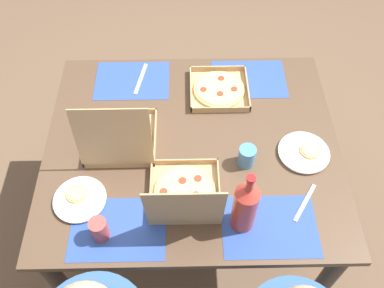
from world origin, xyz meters
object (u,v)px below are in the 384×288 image
pizza_box_corner_left (219,90)px  cup_clear_left (99,229)px  plate_far_left (80,199)px  pizza_box_edge_far (120,138)px  plate_middle (304,153)px  cup_spare (247,156)px  soda_bottle (245,206)px  pizza_box_center (185,195)px

pizza_box_corner_left → cup_clear_left: bearing=56.7°
plate_far_left → cup_clear_left: bearing=124.4°
pizza_box_edge_far → cup_clear_left: 0.42m
plate_middle → cup_spare: 0.26m
cup_spare → pizza_box_edge_far: bearing=-10.8°
pizza_box_edge_far → plate_far_left: bearing=62.1°
plate_middle → cup_clear_left: (0.82, 0.36, 0.04)m
soda_bottle → cup_spare: soda_bottle is taller
pizza_box_edge_far → soda_bottle: size_ratio=1.02×
pizza_box_edge_far → plate_far_left: size_ratio=1.59×
pizza_box_corner_left → plate_far_left: (0.58, 0.58, -0.00)m
soda_bottle → cup_clear_left: soda_bottle is taller
pizza_box_center → pizza_box_corner_left: pizza_box_center is taller
pizza_box_center → plate_middle: 0.55m
pizza_box_corner_left → cup_clear_left: 0.87m
cup_clear_left → plate_middle: bearing=-156.5°
pizza_box_center → pizza_box_edge_far: 0.39m
pizza_box_center → pizza_box_edge_far: size_ratio=0.98×
pizza_box_corner_left → plate_middle: pizza_box_corner_left is taller
plate_middle → pizza_box_center: bearing=23.1°
pizza_box_edge_far → plate_far_left: 0.31m
pizza_box_corner_left → pizza_box_center: bearing=74.2°
pizza_box_edge_far → pizza_box_corner_left: (-0.44, -0.31, -0.04)m
pizza_box_center → pizza_box_corner_left: 0.61m
plate_far_left → cup_clear_left: 0.19m
pizza_box_corner_left → plate_far_left: size_ratio=1.32×
pizza_box_center → plate_far_left: pizza_box_center is taller
plate_middle → plate_far_left: (0.92, 0.21, -0.00)m
soda_bottle → cup_clear_left: 0.53m
plate_far_left → cup_spare: (-0.67, -0.17, 0.04)m
plate_far_left → pizza_box_corner_left: bearing=-135.0°
plate_far_left → cup_clear_left: (-0.10, 0.15, 0.04)m
pizza_box_corner_left → soda_bottle: size_ratio=0.85×
cup_spare → cup_clear_left: (0.57, 0.32, 0.00)m
pizza_box_center → soda_bottle: 0.25m
pizza_box_center → pizza_box_edge_far: pizza_box_edge_far is taller
pizza_box_edge_far → soda_bottle: (-0.49, 0.37, 0.08)m
soda_bottle → plate_middle: bearing=-133.2°
cup_spare → soda_bottle: bearing=81.2°
pizza_box_center → pizza_box_corner_left: size_ratio=1.17×
pizza_box_edge_far → plate_far_left: (0.14, 0.27, -0.04)m
pizza_box_corner_left → cup_spare: (-0.09, 0.41, 0.04)m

